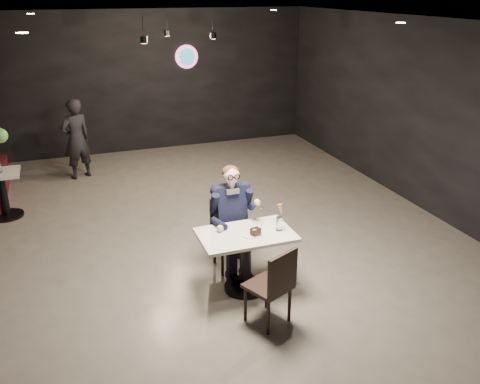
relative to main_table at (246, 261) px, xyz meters
name	(u,v)px	position (x,y,z in m)	size (l,w,h in m)	color
floor	(214,231)	(0.09, 1.63, -0.38)	(9.00, 9.00, 0.00)	gray
wall_sign	(187,57)	(0.89, 6.10, 1.62)	(0.50, 0.06, 0.50)	pink
pendant_lights	(174,22)	(0.09, 3.63, 2.51)	(1.40, 1.20, 0.36)	black
main_table	(246,261)	(0.00, 0.00, 0.00)	(1.10, 0.70, 0.75)	white
chair_far	(231,235)	(0.00, 0.55, 0.09)	(0.42, 0.46, 0.92)	black
chair_near	(268,284)	(0.00, -0.68, 0.09)	(0.42, 0.46, 0.92)	black
seated_man	(231,217)	(0.00, 0.55, 0.34)	(0.60, 0.80, 1.44)	black
dessert_plate	(251,235)	(0.03, -0.07, 0.38)	(0.20, 0.20, 0.01)	white
cake_slice	(256,232)	(0.08, -0.09, 0.42)	(0.10, 0.08, 0.07)	black
mint_leaf	(254,230)	(0.06, -0.12, 0.47)	(0.06, 0.04, 0.01)	green
sundae_glass	(279,224)	(0.40, -0.06, 0.46)	(0.07, 0.07, 0.17)	silver
wafer_cone	(281,210)	(0.42, -0.04, 0.62)	(0.07, 0.07, 0.14)	tan
side_table	(4,196)	(-2.86, 3.25, -0.01)	(0.58, 0.58, 0.72)	white
passerby	(76,139)	(-1.63, 4.73, 0.39)	(0.56, 0.36, 1.52)	black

